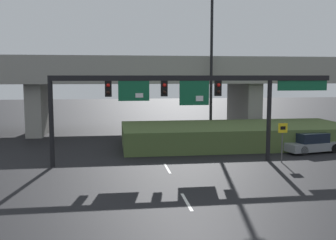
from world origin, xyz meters
TOP-DOWN VIEW (x-y plane):
  - ground_plane at (0.00, 0.00)m, footprint 160.00×160.00m
  - lane_markings at (0.00, 13.06)m, footprint 0.14×33.29m
  - signal_gantry at (1.37, 11.38)m, footprint 17.55×0.44m
  - speed_limit_sign at (7.35, 10.61)m, footprint 0.60×0.11m
  - highway_light_pole_near at (5.33, 20.92)m, footprint 0.70×0.36m
  - overpass_bridge at (0.00, 25.83)m, footprint 46.98×8.67m
  - grass_embankment at (6.38, 17.01)m, footprint 17.64×7.15m
  - parked_sedan_near_right at (10.82, 13.55)m, footprint 4.50×2.66m
  - parked_sedan_mid_right at (13.57, 15.68)m, footprint 4.88×2.60m

SIDE VIEW (x-z plane):
  - ground_plane at x=0.00m, z-range 0.00..0.00m
  - lane_markings at x=0.00m, z-range 0.00..0.01m
  - parked_sedan_near_right at x=10.82m, z-range -0.05..1.35m
  - parked_sedan_mid_right at x=13.57m, z-range -0.05..1.39m
  - grass_embankment at x=6.38m, z-range 0.00..1.61m
  - speed_limit_sign at x=7.35m, z-range 0.38..2.92m
  - signal_gantry at x=1.37m, z-range 1.76..7.20m
  - overpass_bridge at x=0.00m, z-range 1.54..8.68m
  - highway_light_pole_near at x=5.33m, z-range 0.38..15.04m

